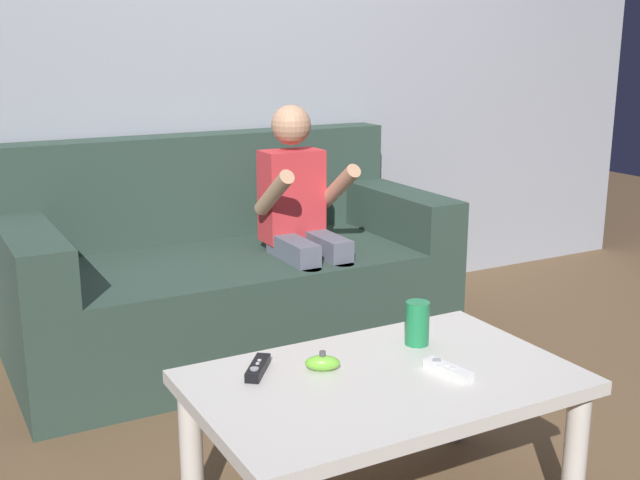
{
  "coord_description": "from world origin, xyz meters",
  "views": [
    {
      "loc": [
        -1.37,
        -1.79,
        1.22
      ],
      "look_at": [
        -0.18,
        0.4,
        0.58
      ],
      "focal_mm": 44.37,
      "sensor_mm": 36.0,
      "label": 1
    }
  ],
  "objects_px": {
    "couch": "(227,277)",
    "game_remote_black_far_corner": "(258,368)",
    "nunchuk_lime": "(323,363)",
    "soda_can": "(417,323)",
    "person_seated_on_couch": "(302,216)",
    "game_remote_white_near_edge": "(448,370)",
    "coffee_table": "(383,398)"
  },
  "relations": [
    {
      "from": "couch",
      "to": "game_remote_black_far_corner",
      "type": "distance_m",
      "value": 1.19
    },
    {
      "from": "nunchuk_lime",
      "to": "game_remote_black_far_corner",
      "type": "distance_m",
      "value": 0.16
    },
    {
      "from": "soda_can",
      "to": "person_seated_on_couch",
      "type": "bearing_deg",
      "value": 81.29
    },
    {
      "from": "game_remote_white_near_edge",
      "to": "soda_can",
      "type": "relative_size",
      "value": 1.18
    },
    {
      "from": "coffee_table",
      "to": "game_remote_black_far_corner",
      "type": "relative_size",
      "value": 7.14
    },
    {
      "from": "game_remote_white_near_edge",
      "to": "couch",
      "type": "bearing_deg",
      "value": 91.82
    },
    {
      "from": "person_seated_on_couch",
      "to": "game_remote_white_near_edge",
      "type": "relative_size",
      "value": 6.75
    },
    {
      "from": "person_seated_on_couch",
      "to": "nunchuk_lime",
      "type": "distance_m",
      "value": 1.12
    },
    {
      "from": "game_remote_white_near_edge",
      "to": "soda_can",
      "type": "bearing_deg",
      "value": 76.17
    },
    {
      "from": "game_remote_white_near_edge",
      "to": "game_remote_black_far_corner",
      "type": "relative_size",
      "value": 1.08
    },
    {
      "from": "nunchuk_lime",
      "to": "coffee_table",
      "type": "bearing_deg",
      "value": -41.17
    },
    {
      "from": "coffee_table",
      "to": "nunchuk_lime",
      "type": "relative_size",
      "value": 9.51
    },
    {
      "from": "game_remote_black_far_corner",
      "to": "game_remote_white_near_edge",
      "type": "bearing_deg",
      "value": -30.02
    },
    {
      "from": "coffee_table",
      "to": "game_remote_black_far_corner",
      "type": "distance_m",
      "value": 0.32
    },
    {
      "from": "person_seated_on_couch",
      "to": "nunchuk_lime",
      "type": "xyz_separation_m",
      "value": [
        -0.46,
        -1.01,
        -0.13
      ]
    },
    {
      "from": "coffee_table",
      "to": "soda_can",
      "type": "height_order",
      "value": "soda_can"
    },
    {
      "from": "couch",
      "to": "coffee_table",
      "type": "height_order",
      "value": "couch"
    },
    {
      "from": "person_seated_on_couch",
      "to": "coffee_table",
      "type": "height_order",
      "value": "person_seated_on_couch"
    },
    {
      "from": "game_remote_white_near_edge",
      "to": "game_remote_black_far_corner",
      "type": "bearing_deg",
      "value": 149.98
    },
    {
      "from": "person_seated_on_couch",
      "to": "game_remote_white_near_edge",
      "type": "distance_m",
      "value": 1.21
    },
    {
      "from": "couch",
      "to": "game_remote_white_near_edge",
      "type": "distance_m",
      "value": 1.37
    },
    {
      "from": "couch",
      "to": "person_seated_on_couch",
      "type": "distance_m",
      "value": 0.4
    },
    {
      "from": "couch",
      "to": "soda_can",
      "type": "bearing_deg",
      "value": -85.38
    },
    {
      "from": "couch",
      "to": "nunchuk_lime",
      "type": "height_order",
      "value": "couch"
    },
    {
      "from": "game_remote_black_far_corner",
      "to": "coffee_table",
      "type": "bearing_deg",
      "value": -32.4
    },
    {
      "from": "soda_can",
      "to": "couch",
      "type": "bearing_deg",
      "value": 94.62
    },
    {
      "from": "game_remote_white_near_edge",
      "to": "coffee_table",
      "type": "bearing_deg",
      "value": 154.64
    },
    {
      "from": "game_remote_white_near_edge",
      "to": "nunchuk_lime",
      "type": "relative_size",
      "value": 1.44
    },
    {
      "from": "nunchuk_lime",
      "to": "person_seated_on_couch",
      "type": "bearing_deg",
      "value": 65.35
    },
    {
      "from": "soda_can",
      "to": "coffee_table",
      "type": "bearing_deg",
      "value": -145.45
    },
    {
      "from": "couch",
      "to": "coffee_table",
      "type": "xyz_separation_m",
      "value": [
        -0.1,
        -1.3,
        0.05
      ]
    },
    {
      "from": "person_seated_on_couch",
      "to": "coffee_table",
      "type": "distance_m",
      "value": 1.19
    }
  ]
}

